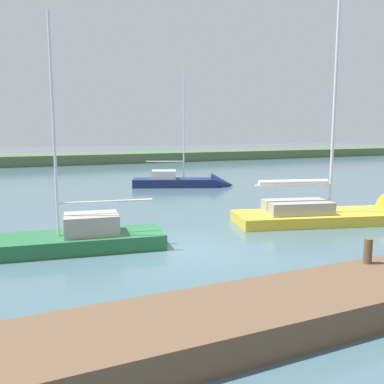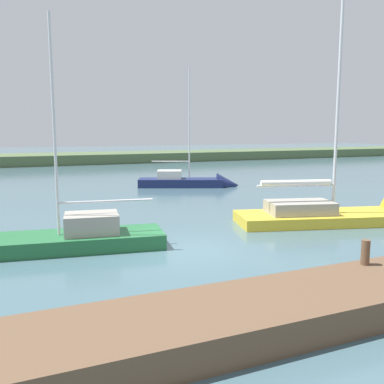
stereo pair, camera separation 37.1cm
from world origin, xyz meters
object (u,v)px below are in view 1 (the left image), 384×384
Objects in this scene: mooring_post_near at (368,251)px; sailboat_inner_slip at (357,218)px; sailboat_far_left at (188,184)px; sailboat_far_right at (36,249)px.

mooring_post_near is 8.59m from sailboat_inner_slip.
sailboat_far_left is at bearing 113.85° from sailboat_inner_slip.
sailboat_far_left is (-11.35, -12.99, 0.09)m from sailboat_far_right.
sailboat_far_left reaches higher than sailboat_far_right.
mooring_post_near is 0.06× the size of sailboat_inner_slip.
sailboat_far_left is at bearing -122.40° from sailboat_far_right.
sailboat_inner_slip is at bearing -58.62° from sailboat_far_left.
sailboat_inner_slip is (-13.41, 0.80, 0.03)m from sailboat_far_right.
sailboat_far_right is (7.41, -6.89, -0.86)m from mooring_post_near.
mooring_post_near is 0.07× the size of sailboat_far_left.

